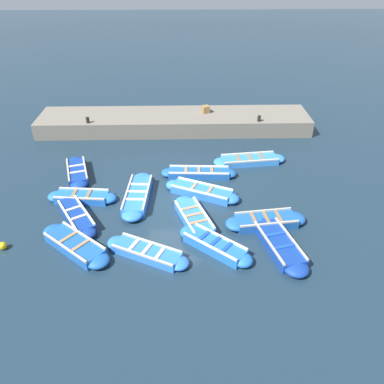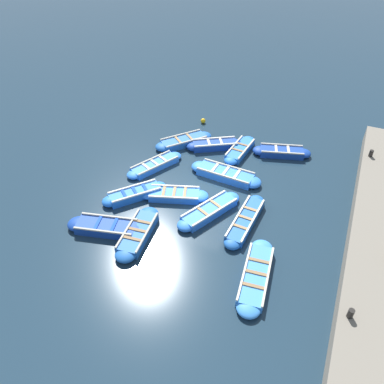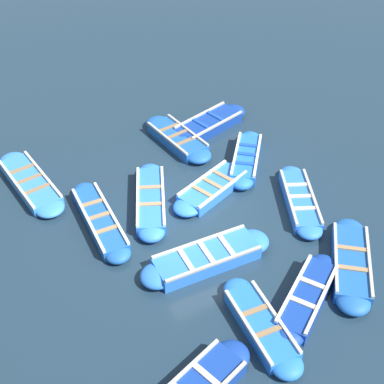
{
  "view_description": "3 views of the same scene",
  "coord_description": "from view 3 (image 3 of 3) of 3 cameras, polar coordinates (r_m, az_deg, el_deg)",
  "views": [
    {
      "loc": [
        -13.73,
        -0.59,
        9.79
      ],
      "look_at": [
        0.4,
        -0.92,
        0.4
      ],
      "focal_mm": 35.0,
      "sensor_mm": 36.0,
      "label": 1
    },
    {
      "loc": [
        5.16,
        -13.35,
        11.81
      ],
      "look_at": [
        -0.5,
        -0.52,
        0.25
      ],
      "focal_mm": 35.0,
      "sensor_mm": 36.0,
      "label": 2
    },
    {
      "loc": [
        5.72,
        10.12,
        11.0
      ],
      "look_at": [
        -0.48,
        -0.97,
        0.32
      ],
      "focal_mm": 50.0,
      "sensor_mm": 36.0,
      "label": 3
    }
  ],
  "objects": [
    {
      "name": "boat_broadside",
      "position": [
        13.46,
        7.36,
        -13.92
      ],
      "size": [
        1.07,
        3.22,
        0.41
      ],
      "color": "blue",
      "rests_on": "ground"
    },
    {
      "name": "boat_drifting",
      "position": [
        16.86,
        11.44,
        -0.88
      ],
      "size": [
        2.19,
        3.42,
        0.38
      ],
      "color": "blue",
      "rests_on": "ground"
    },
    {
      "name": "boat_stern_in",
      "position": [
        16.99,
        2.22,
        0.44
      ],
      "size": [
        3.41,
        1.92,
        0.4
      ],
      "color": "blue",
      "rests_on": "ground"
    },
    {
      "name": "boat_inner_gap",
      "position": [
        19.17,
        -1.57,
        5.71
      ],
      "size": [
        1.31,
        3.51,
        0.43
      ],
      "color": "#1E59AD",
      "rests_on": "ground"
    },
    {
      "name": "boat_centre",
      "position": [
        15.24,
        16.6,
        -7.3
      ],
      "size": [
        2.94,
        3.29,
        0.44
      ],
      "color": "#1E59AD",
      "rests_on": "ground"
    },
    {
      "name": "boat_far_corner",
      "position": [
        16.08,
        -9.79,
        -2.98
      ],
      "size": [
        0.95,
        3.82,
        0.41
      ],
      "color": "#1E59AD",
      "rests_on": "ground"
    },
    {
      "name": "boat_near_quay",
      "position": [
        14.74,
        1.57,
        -7.06
      ],
      "size": [
        3.91,
        1.17,
        0.47
      ],
      "color": "blue",
      "rests_on": "ground"
    },
    {
      "name": "boat_mid_row",
      "position": [
        16.55,
        -4.43,
        -0.88
      ],
      "size": [
        2.26,
        3.63,
        0.43
      ],
      "color": "blue",
      "rests_on": "ground"
    },
    {
      "name": "boat_bow_out",
      "position": [
        19.93,
        1.78,
        7.2
      ],
      "size": [
        3.69,
        1.78,
        0.44
      ],
      "color": "navy",
      "rests_on": "ground"
    },
    {
      "name": "boat_alongside",
      "position": [
        18.24,
        5.81,
        3.53
      ],
      "size": [
        2.66,
        2.97,
        0.45
      ],
      "color": "blue",
      "rests_on": "ground"
    },
    {
      "name": "ground_plane",
      "position": [
        16.0,
        0.18,
        -3.37
      ],
      "size": [
        120.0,
        120.0,
        0.0
      ],
      "primitive_type": "plane",
      "color": "#1C303F"
    },
    {
      "name": "boat_outer_left",
      "position": [
        17.96,
        -16.85,
        0.95
      ],
      "size": [
        1.34,
        3.96,
        0.39
      ],
      "color": "#3884E0",
      "rests_on": "ground"
    },
    {
      "name": "boat_outer_right",
      "position": [
        14.14,
        12.15,
        -10.98
      ],
      "size": [
        3.2,
        2.37,
        0.46
      ],
      "color": "navy",
      "rests_on": "ground"
    }
  ]
}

